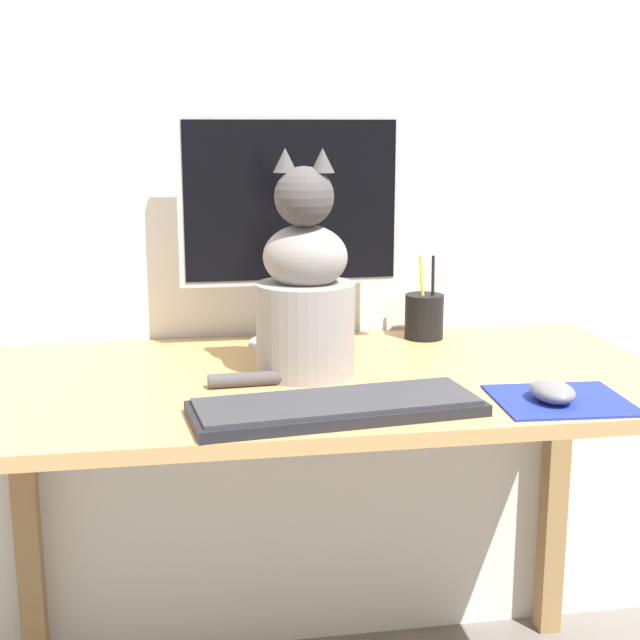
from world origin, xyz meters
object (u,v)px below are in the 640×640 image
(computer_mouse_right, at_px, (552,391))
(cat, at_px, (305,293))
(monitor, at_px, (291,217))
(pen_cup, at_px, (424,316))
(keyboard, at_px, (337,407))

(computer_mouse_right, distance_m, cat, 0.46)
(monitor, bearing_deg, cat, -91.35)
(computer_mouse_right, bearing_deg, pen_cup, 99.26)
(keyboard, height_order, computer_mouse_right, computer_mouse_right)
(monitor, height_order, cat, monitor)
(keyboard, xyz_separation_m, computer_mouse_right, (0.35, -0.01, 0.01))
(pen_cup, bearing_deg, keyboard, -120.51)
(monitor, distance_m, cat, 0.24)
(keyboard, distance_m, computer_mouse_right, 0.35)
(computer_mouse_right, bearing_deg, cat, 146.85)
(computer_mouse_right, relative_size, pen_cup, 0.55)
(keyboard, distance_m, cat, 0.27)
(keyboard, relative_size, computer_mouse_right, 4.81)
(cat, bearing_deg, computer_mouse_right, -16.25)
(monitor, xyz_separation_m, keyboard, (0.01, -0.45, -0.25))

